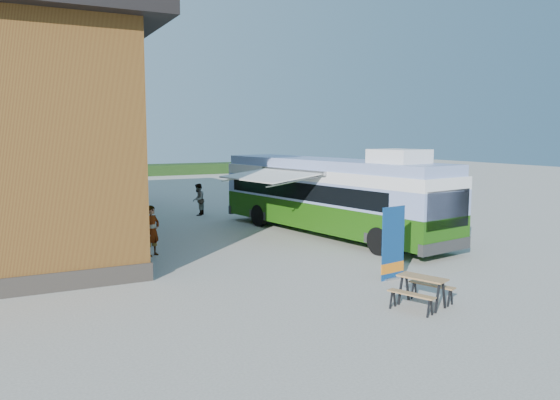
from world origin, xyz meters
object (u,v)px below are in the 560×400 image
banner (393,250)px  person_a (152,231)px  slurry_tanker (107,195)px  bus (330,193)px  person_b (198,200)px  picnic_table (422,284)px

banner → person_a: (-5.18, 5.89, 0.01)m
slurry_tanker → bus: bearing=-66.3°
bus → person_b: (-2.94, 7.36, -0.87)m
bus → banner: bearing=-116.6°
bus → banner: bus is taller
bus → person_b: 7.97m
slurry_tanker → person_a: bearing=-107.8°
bus → person_a: 7.20m
picnic_table → person_b: 16.00m
picnic_table → person_b: person_b is taller
picnic_table → banner: bearing=46.0°
person_b → slurry_tanker: (-4.20, 0.70, 0.36)m
bus → banner: size_ratio=5.70×
banner → bus: bearing=63.4°
banner → picnic_table: size_ratio=1.29×
slurry_tanker → picnic_table: bearing=-93.5°
person_a → person_b: person_a is taller
banner → person_a: banner is taller
person_b → banner: bearing=37.6°
person_a → slurry_tanker: 8.57m
banner → slurry_tanker: banner is taller
bus → picnic_table: (-2.90, -8.64, -1.12)m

